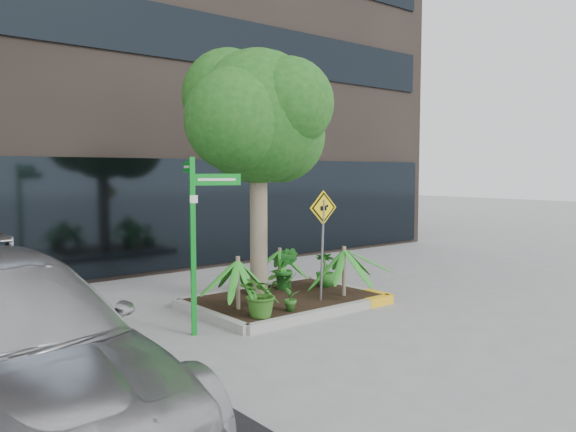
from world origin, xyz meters
TOP-DOWN VIEW (x-y plane):
  - ground at (0.00, 0.00)m, footprint 80.00×80.00m
  - planter at (0.23, 0.27)m, footprint 3.35×2.36m
  - tree at (-0.05, 0.75)m, footprint 3.08×2.73m
  - palm_front at (1.11, -0.29)m, footprint 1.01×1.01m
  - palm_left at (-0.95, 0.09)m, footprint 0.98×0.98m
  - palm_back at (0.74, 1.11)m, footprint 0.85×0.85m
  - shrub_a at (-0.95, -0.53)m, footprint 0.93×0.93m
  - shrub_b at (1.40, 0.50)m, footprint 0.54×0.54m
  - shrub_c at (-0.37, -0.55)m, footprint 0.48×0.48m
  - shrub_d at (0.63, 0.79)m, footprint 0.63×0.63m
  - street_sign_post at (-1.94, -0.27)m, footprint 0.73×0.93m
  - cattle_sign at (0.52, -0.36)m, footprint 0.59×0.11m

SIDE VIEW (x-z plane):
  - ground at x=0.00m, z-range 0.00..0.00m
  - planter at x=0.23m, z-range 0.03..0.18m
  - shrub_c at x=-0.37m, z-range 0.15..0.81m
  - shrub_b at x=1.40m, z-range 0.15..0.83m
  - shrub_a at x=-0.95m, z-range 0.15..0.92m
  - shrub_d at x=0.63m, z-range 0.15..0.96m
  - palm_back at x=0.74m, z-range 0.38..1.33m
  - palm_left at x=-0.95m, z-range 0.42..1.51m
  - palm_front at x=1.11m, z-range 0.43..1.56m
  - cattle_sign at x=0.52m, z-range 0.49..2.42m
  - street_sign_post at x=-1.94m, z-range 0.31..2.92m
  - tree at x=-0.05m, z-range 1.06..5.68m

